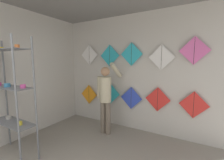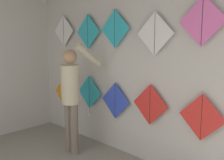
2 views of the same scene
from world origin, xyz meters
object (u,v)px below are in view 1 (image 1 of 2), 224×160
kite_0 (89,94)px  kite_6 (110,56)px  kite_1 (110,95)px  kite_8 (161,57)px  kite_5 (89,55)px  kite_3 (158,99)px  kite_9 (194,51)px  shelf_rack (10,91)px  kite_7 (131,54)px  kite_4 (194,105)px  shopkeeper (106,94)px  kite_2 (131,98)px

kite_0 → kite_6: size_ratio=1.00×
kite_1 → kite_8: bearing=0.0°
kite_8 → kite_5: bearing=180.0°
kite_8 → kite_1: bearing=-180.0°
kite_3 → kite_9: bearing=0.0°
kite_3 → kite_9: kite_9 is taller
shelf_rack → kite_0: size_ratio=3.73×
kite_1 → kite_8: (1.28, 0.00, 0.96)m
kite_7 → kite_4: bearing=0.0°
kite_4 → kite_6: (-1.96, 0.00, 1.02)m
kite_8 → kite_6: bearing=180.0°
kite_1 → kite_7: (0.58, 0.00, 1.04)m
kite_8 → kite_0: bearing=180.0°
shelf_rack → kite_0: bearing=88.0°
kite_1 → kite_4: kite_1 is taller
shopkeeper → kite_4: 1.85m
kite_3 → kite_0: bearing=180.0°
kite_1 → kite_2: 0.60m
kite_1 → kite_4: bearing=0.0°
kite_1 → kite_9: bearing=0.0°
kite_9 → kite_6: bearing=180.0°
kite_6 → kite_8: size_ratio=1.00×
kite_1 → kite_6: kite_6 is taller
kite_2 → kite_6: size_ratio=1.00×
kite_9 → kite_7: bearing=180.0°
shelf_rack → kite_5: 2.16m
kite_3 → kite_6: 1.60m
shelf_rack → shopkeeper: bearing=58.2°
shopkeeper → kite_5: 1.35m
kite_0 → shopkeeper: bearing=-29.2°
kite_5 → kite_7: kite_5 is taller
shopkeeper → kite_3: shopkeeper is taller
shopkeeper → kite_0: size_ratio=3.01×
shelf_rack → kite_7: (1.38, 2.04, 0.67)m
kite_5 → kite_9: kite_9 is taller
kite_1 → kite_5: size_ratio=1.25×
shelf_rack → kite_8: size_ratio=3.73×
kite_3 → kite_5: (-1.91, 0.00, 1.03)m
shopkeeper → kite_6: kite_6 is taller
kite_1 → kite_3: 1.23m
kite_3 → kite_8: size_ratio=1.00×
kite_2 → kite_3: kite_3 is taller
shopkeeper → kite_0: bearing=150.7°
shopkeeper → kite_8: kite_8 is taller
shopkeeper → kite_5: (-0.85, 0.50, 0.93)m
kite_2 → kite_9: bearing=0.0°
shopkeeper → kite_1: (-0.17, 0.49, -0.13)m
shopkeeper → kite_0: shopkeeper is taller
shelf_rack → kite_3: shelf_rack is taller
kite_5 → kite_6: (0.66, 0.00, -0.03)m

